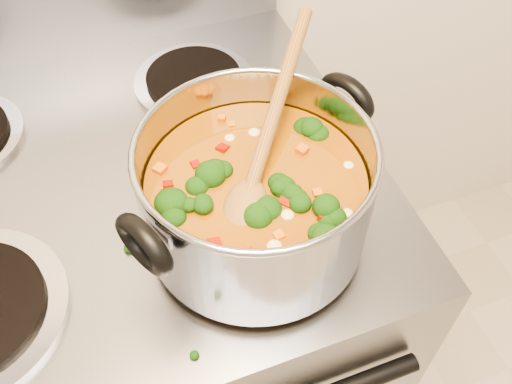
% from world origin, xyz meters
% --- Properties ---
extents(electric_range, '(0.76, 0.69, 1.08)m').
position_xyz_m(electric_range, '(0.05, 1.16, 0.47)').
color(electric_range, gray).
rests_on(electric_range, ground).
extents(stockpot, '(0.33, 0.27, 0.16)m').
position_xyz_m(stockpot, '(0.22, 1.00, 1.01)').
color(stockpot, '#9E9EA6').
rests_on(stockpot, electric_range).
extents(wooden_spoon, '(0.21, 0.26, 0.11)m').
position_xyz_m(wooden_spoon, '(0.23, 1.01, 1.05)').
color(wooden_spoon, olive).
rests_on(wooden_spoon, stockpot).
extents(cooktop_crumbs, '(0.02, 0.37, 0.01)m').
position_xyz_m(cooktop_crumbs, '(0.30, 1.10, 0.92)').
color(cooktop_crumbs, black).
rests_on(cooktop_crumbs, electric_range).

